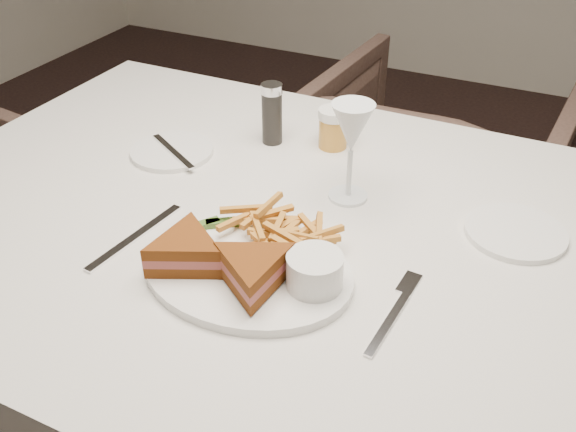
{
  "coord_description": "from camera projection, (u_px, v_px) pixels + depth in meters",
  "views": [
    {
      "loc": [
        0.29,
        -0.9,
        1.35
      ],
      "look_at": [
        -0.06,
        -0.16,
        0.8
      ],
      "focal_mm": 40.0,
      "sensor_mm": 36.0,
      "label": 1
    }
  ],
  "objects": [
    {
      "name": "table_setting",
      "position": [
        278.0,
        221.0,
        0.99
      ],
      "size": [
        0.81,
        0.63,
        0.18
      ],
      "color": "white",
      "rests_on": "table"
    },
    {
      "name": "chair_far",
      "position": [
        434.0,
        173.0,
        1.94
      ],
      "size": [
        0.76,
        0.72,
        0.73
      ],
      "primitive_type": "imported",
      "rotation": [
        0.0,
        0.0,
        3.07
      ],
      "color": "#48342C",
      "rests_on": "ground"
    },
    {
      "name": "table",
      "position": [
        299.0,
        382.0,
        1.26
      ],
      "size": [
        1.45,
        0.98,
        0.75
      ],
      "primitive_type": "cube",
      "rotation": [
        0.0,
        0.0,
        -0.01
      ],
      "color": "silver",
      "rests_on": "ground"
    }
  ]
}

